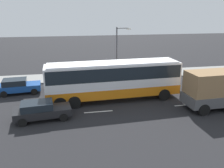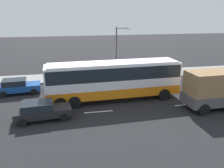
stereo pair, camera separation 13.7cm
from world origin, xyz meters
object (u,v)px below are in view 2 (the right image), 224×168
Objects in this scene: cargo_truck at (224,88)px; street_lamp at (118,49)px; car_blue_saloon at (18,86)px; car_white_minivan at (215,85)px; pedestrian_near_curb at (77,69)px; coach_bus at (114,77)px; car_black_sedan at (41,110)px.

cargo_truck is 1.23× the size of street_lamp.
street_lamp reaches higher than car_blue_saloon.
pedestrian_near_curb is (-13.65, 8.73, 0.26)m from car_white_minivan.
cargo_truck is 12.91m from street_lamp.
cargo_truck reaches higher than car_white_minivan.
car_white_minivan is 11.56m from street_lamp.
coach_bus reaches higher than cargo_truck.
cargo_truck reaches higher than car_black_sedan.
car_blue_saloon is at bearing -162.68° from street_lamp.
coach_bus is at bearing 1.72° from pedestrian_near_curb.
cargo_truck is 17.23m from pedestrian_near_curb.
street_lamp is (4.91, -1.75, 2.63)m from pedestrian_near_curb.
street_lamp reaches higher than pedestrian_near_curb.
pedestrian_near_curb reaches higher than car_blue_saloon.
car_black_sedan is (2.89, -6.77, -0.02)m from car_blue_saloon.
pedestrian_near_curb is (-2.96, 8.88, -1.17)m from coach_bus.
pedestrian_near_curb reaches higher than car_white_minivan.
car_black_sedan is 0.72× the size of street_lamp.
cargo_truck is 1.76× the size of car_blue_saloon.
coach_bus is at bearing -26.84° from car_blue_saloon.
cargo_truck is (9.03, -3.48, -0.52)m from coach_bus.
coach_bus is 2.91× the size of car_blue_saloon.
car_blue_saloon is 8.14m from pedestrian_near_curb.
coach_bus reaches higher than car_black_sedan.
car_black_sedan is 12.45m from pedestrian_near_curb.
coach_bus is at bearing 19.85° from car_black_sedan.
pedestrian_near_curb is at bearing 131.64° from cargo_truck.
cargo_truck is 1.70× the size of car_black_sedan.
car_white_minivan is 16.21m from pedestrian_near_curb.
street_lamp is (11.15, 3.48, 2.92)m from car_blue_saloon.
cargo_truck is 15.37m from car_black_sedan.
car_blue_saloon is (-18.22, 7.14, -0.94)m from cargo_truck.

